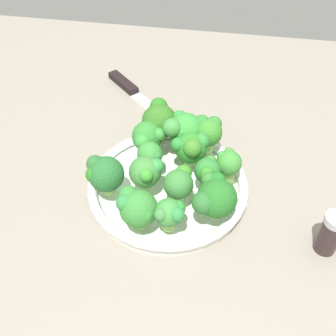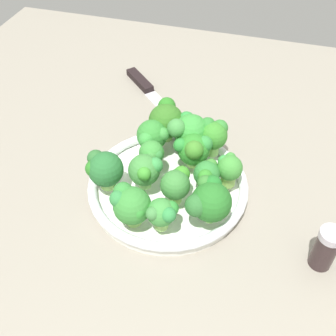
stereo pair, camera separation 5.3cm
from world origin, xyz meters
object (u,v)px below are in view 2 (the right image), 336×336
broccoli_floret_0 (194,149)px  broccoli_floret_11 (209,201)px  broccoli_floret_7 (229,168)px  broccoli_floret_13 (166,119)px  broccoli_floret_2 (152,155)px  broccoli_floret_4 (131,205)px  pepper_shaker (326,248)px  broccoli_floret_8 (145,170)px  broccoli_floret_3 (187,130)px  broccoli_floret_5 (163,213)px  bowl (168,186)px  broccoli_floret_9 (152,136)px  broccoli_floret_12 (177,183)px  broccoli_floret_1 (213,134)px  knife (150,91)px  broccoli_floret_10 (207,174)px  broccoli_floret_6 (104,168)px

broccoli_floret_0 → broccoli_floret_11: (10.85, 4.92, 0.42)cm
broccoli_floret_7 → broccoli_floret_13: size_ratio=0.79×
broccoli_floret_2 → broccoli_floret_4: broccoli_floret_4 is taller
broccoli_floret_11 → pepper_shaker: broccoli_floret_11 is taller
broccoli_floret_4 → broccoli_floret_8: size_ratio=1.05×
broccoli_floret_2 → broccoli_floret_8: (3.74, 0.06, -0.08)cm
broccoli_floret_3 → pepper_shaker: 29.76cm
broccoli_floret_2 → broccoli_floret_5: size_ratio=1.09×
bowl → broccoli_floret_11: size_ratio=3.81×
broccoli_floret_9 → broccoli_floret_12: 11.98cm
broccoli_floret_7 → broccoli_floret_0: bearing=-111.1°
bowl → broccoli_floret_11: bearing=53.1°
broccoli_floret_0 → broccoli_floret_13: broccoli_floret_13 is taller
bowl → broccoli_floret_2: (-1.61, -3.27, 5.15)cm
broccoli_floret_13 → broccoli_floret_7: bearing=57.1°
bowl → broccoli_floret_3: 10.53cm
broccoli_floret_3 → broccoli_floret_8: (10.93, -4.17, -0.62)cm
broccoli_floret_3 → broccoli_floret_13: same height
broccoli_floret_8 → pepper_shaker: bearing=79.6°
broccoli_floret_13 → broccoli_floret_1: bearing=80.1°
broccoli_floret_7 → knife: 34.11cm
broccoli_floret_8 → broccoli_floret_10: (-2.15, 9.70, -0.28)cm
broccoli_floret_4 → broccoli_floret_13: size_ratio=0.88×
broccoli_floret_7 → broccoli_floret_10: 3.92cm
broccoli_floret_1 → broccoli_floret_9: 10.79cm
broccoli_floret_4 → broccoli_floret_5: 5.02cm
broccoli_floret_9 → bowl: bearing=36.9°
bowl → broccoli_floret_0: bearing=146.2°
broccoli_floret_10 → broccoli_floret_0: bearing=-145.1°
broccoli_floret_13 → pepper_shaker: broccoli_floret_13 is taller
broccoli_floret_0 → broccoli_floret_6: size_ratio=0.96×
bowl → knife: bearing=-156.1°
broccoli_floret_0 → knife: broccoli_floret_0 is taller
broccoli_floret_5 → broccoli_floret_13: (-20.43, -5.52, 0.79)cm
broccoli_floret_8 → broccoli_floret_11: broccoli_floret_11 is taller
broccoli_floret_10 → broccoli_floret_11: 6.38cm
broccoli_floret_4 → broccoli_floret_9: bearing=-173.9°
broccoli_floret_0 → broccoli_floret_1: (-4.43, 2.48, 0.26)cm
broccoli_floret_0 → broccoli_floret_8: 9.40cm
broccoli_floret_10 → knife: 33.90cm
broccoli_floret_7 → broccoli_floret_8: (4.37, -12.92, 0.18)cm
broccoli_floret_8 → broccoli_floret_1: bearing=141.9°
broccoli_floret_10 → bowl: bearing=-89.8°
broccoli_floret_6 → broccoli_floret_8: bearing=105.1°
broccoli_floret_0 → broccoli_floret_11: size_ratio=0.92×
broccoli_floret_4 → broccoli_floret_8: 7.58cm
broccoli_floret_13 → broccoli_floret_10: bearing=42.9°
broccoli_floret_11 → broccoli_floret_1: bearing=-170.9°
broccoli_floret_2 → broccoli_floret_13: broccoli_floret_13 is taller
broccoli_floret_4 → broccoli_floret_11: size_ratio=0.91×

